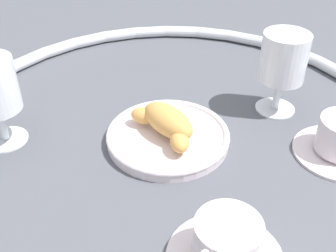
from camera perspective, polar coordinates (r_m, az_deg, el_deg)
The scene contains 6 objects.
ground_plane at distance 0.68m, azimuth 0.57°, elevation -0.33°, with size 2.20×2.20×0.00m, color #4C4F56.
table_chrome_rim at distance 0.68m, azimuth 0.57°, elevation 0.49°, with size 0.76×0.76×0.02m, color silver.
pastry_plate at distance 0.65m, azimuth 0.00°, elevation -1.42°, with size 0.19×0.19×0.02m.
croissant_large at distance 0.63m, azimuth -0.22°, elevation 0.50°, with size 0.13×0.09×0.04m.
coffee_cup_near at distance 0.48m, azimuth 7.89°, elevation -15.92°, with size 0.14×0.14×0.06m.
juice_glass_right at distance 0.71m, azimuth 15.44°, elevation 8.42°, with size 0.08×0.08×0.14m.
Camera 1 is at (-0.50, 0.23, 0.40)m, focal length 44.66 mm.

